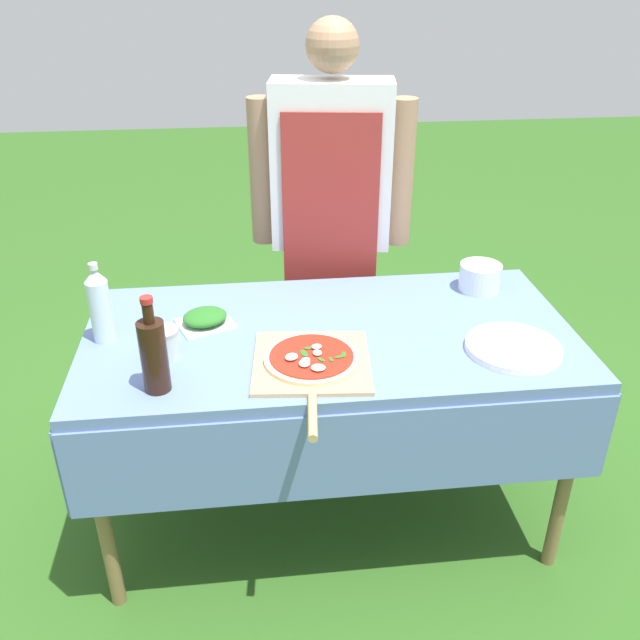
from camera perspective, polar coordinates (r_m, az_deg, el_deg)
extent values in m
plane|color=#2D5B1E|center=(2.50, 0.70, -15.62)|extent=(12.00, 12.00, 0.00)
cube|color=#607AB7|center=(2.06, 0.81, -1.37)|extent=(1.48, 0.74, 0.04)
cube|color=#607AB7|center=(1.85, 2.26, -11.43)|extent=(1.48, 0.01, 0.28)
cube|color=#607AB7|center=(2.47, -0.30, -0.20)|extent=(1.48, 0.01, 0.28)
cube|color=#607AB7|center=(2.20, -18.98, -5.96)|extent=(0.01, 0.74, 0.28)
cube|color=#607AB7|center=(2.35, 19.17, -3.60)|extent=(0.01, 0.74, 0.28)
cylinder|color=olive|center=(2.07, -17.85, -15.51)|extent=(0.04, 0.04, 0.69)
cylinder|color=olive|center=(2.22, 20.00, -12.50)|extent=(0.04, 0.04, 0.69)
cylinder|color=olive|center=(2.55, -15.61, -5.79)|extent=(0.04, 0.04, 0.69)
cylinder|color=olive|center=(2.67, 14.59, -3.94)|extent=(0.04, 0.04, 0.69)
cylinder|color=#70604C|center=(2.73, 2.46, -1.08)|extent=(0.11, 0.11, 0.78)
cylinder|color=#70604C|center=(2.73, -0.78, -1.02)|extent=(0.11, 0.11, 0.78)
cube|color=silver|center=(2.46, 0.96, 12.87)|extent=(0.44, 0.24, 0.59)
cube|color=#9E2D28|center=(2.44, 0.87, 7.28)|extent=(0.34, 0.06, 0.85)
cylinder|color=#A37A5B|center=(2.48, 6.82, 12.15)|extent=(0.09, 0.09, 0.52)
cylinder|color=#A37A5B|center=(2.49, -4.90, 12.30)|extent=(0.09, 0.09, 0.52)
sphere|color=#A37A5B|center=(2.39, 1.04, 22.15)|extent=(0.18, 0.18, 0.18)
cube|color=tan|center=(1.89, -0.72, -3.56)|extent=(0.35, 0.35, 0.01)
cylinder|color=tan|center=(1.69, -0.64, -8.11)|extent=(0.04, 0.18, 0.02)
cylinder|color=beige|center=(1.89, -0.72, -3.26)|extent=(0.27, 0.27, 0.01)
cylinder|color=#B22819|center=(1.88, -0.72, -3.04)|extent=(0.23, 0.23, 0.00)
ellipsoid|color=white|center=(1.91, -0.30, -2.25)|extent=(0.03, 0.03, 0.01)
ellipsoid|color=white|center=(1.81, -0.15, -4.03)|extent=(0.04, 0.04, 0.01)
ellipsoid|color=white|center=(1.83, -1.32, -3.66)|extent=(0.03, 0.04, 0.01)
ellipsoid|color=white|center=(1.85, -1.23, -3.42)|extent=(0.04, 0.04, 0.01)
ellipsoid|color=white|center=(1.86, -2.42, -3.12)|extent=(0.05, 0.05, 0.01)
ellipsoid|color=white|center=(1.88, -0.24, -2.77)|extent=(0.03, 0.03, 0.01)
ellipsoid|color=#286B23|center=(1.87, 1.54, -3.12)|extent=(0.03, 0.02, 0.00)
ellipsoid|color=#286B23|center=(1.91, -0.95, -2.37)|extent=(0.03, 0.01, 0.00)
ellipsoid|color=#286B23|center=(1.86, 0.92, -3.32)|extent=(0.01, 0.03, 0.00)
ellipsoid|color=#286B23|center=(1.86, 0.08, -3.34)|extent=(0.03, 0.03, 0.00)
ellipsoid|color=#286B23|center=(1.89, -1.36, -2.81)|extent=(0.03, 0.04, 0.00)
ellipsoid|color=#286B23|center=(1.88, 1.98, -2.92)|extent=(0.02, 0.03, 0.00)
cylinder|color=black|center=(1.79, -13.80, -3.02)|extent=(0.07, 0.07, 0.20)
cylinder|color=black|center=(1.73, -14.28, 0.59)|extent=(0.03, 0.03, 0.06)
cylinder|color=#B22823|center=(1.71, -14.42, 1.65)|extent=(0.03, 0.03, 0.02)
cylinder|color=silver|center=(2.06, -17.97, 0.69)|extent=(0.06, 0.06, 0.19)
cone|color=silver|center=(2.02, -18.45, 3.57)|extent=(0.06, 0.06, 0.04)
cylinder|color=silver|center=(2.00, -18.58, 4.31)|extent=(0.03, 0.03, 0.02)
cube|color=silver|center=(2.12, -9.62, -0.30)|extent=(0.20, 0.19, 0.01)
ellipsoid|color=#286B23|center=(2.11, -9.67, 0.26)|extent=(0.17, 0.16, 0.04)
cylinder|color=silver|center=(2.35, 13.32, 3.54)|extent=(0.14, 0.14, 0.09)
cylinder|color=white|center=(2.03, 15.92, -2.43)|extent=(0.28, 0.28, 0.00)
cylinder|color=white|center=(2.03, 15.94, -2.31)|extent=(0.27, 0.27, 0.00)
cylinder|color=white|center=(2.03, 15.96, -2.19)|extent=(0.27, 0.27, 0.00)
cylinder|color=white|center=(2.03, 15.98, -2.07)|extent=(0.27, 0.27, 0.00)
cylinder|color=silver|center=(1.95, -12.94, -2.09)|extent=(0.08, 0.08, 0.08)
cylinder|color=#B22819|center=(1.96, -12.91, -2.39)|extent=(0.07, 0.07, 0.06)
cylinder|color=#B7B2A3|center=(1.93, -13.09, -0.92)|extent=(0.09, 0.09, 0.01)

